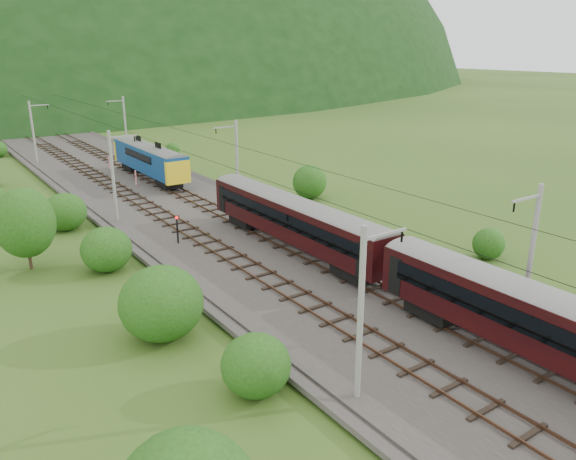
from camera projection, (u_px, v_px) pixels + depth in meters
ground at (448, 359)px, 28.51m from camera, size 600.00×600.00×0.00m
railbed at (326, 290)px, 36.25m from camera, size 14.00×220.00×0.30m
track_left at (296, 296)px, 34.88m from camera, size 2.40×220.00×0.27m
track_right at (354, 278)px, 37.48m from camera, size 2.40×220.00×0.27m
catenary_left at (114, 174)px, 48.69m from camera, size 2.54×192.28×8.00m
catenary_right at (236, 159)px, 55.34m from camera, size 2.54×192.28×8.00m
overhead_wires at (328, 185)px, 34.07m from camera, size 4.83×198.00×0.03m
hazard_post_near at (136, 178)px, 62.32m from camera, size 0.18×0.18×1.71m
hazard_post_far at (109, 163)px, 70.57m from camera, size 0.17×0.17×1.57m
signal at (177, 227)px, 43.93m from camera, size 0.25×0.25×2.22m
vegetation_left at (87, 272)px, 33.79m from camera, size 11.44×147.41×6.04m
vegetation_right at (448, 232)px, 43.57m from camera, size 5.46×101.04×3.17m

